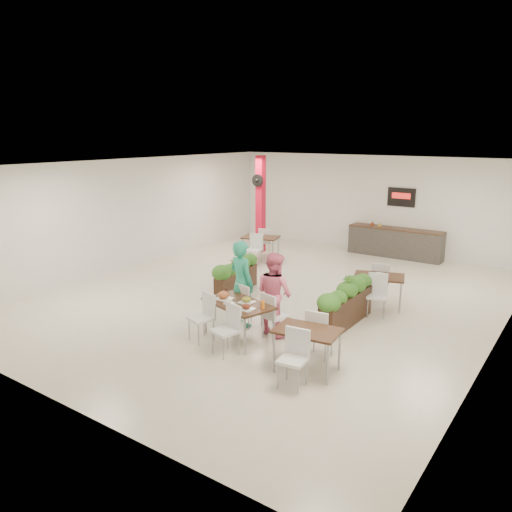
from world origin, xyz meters
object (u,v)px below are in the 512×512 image
(planter_left, at_px, (236,273))
(side_table_b, at_px, (379,281))
(side_table_a, at_px, (261,241))
(side_table_c, at_px, (307,337))
(main_table, at_px, (238,308))
(diner_woman, at_px, (274,293))
(planter_right, at_px, (346,302))
(diner_man, at_px, (242,283))
(service_counter, at_px, (395,242))
(red_column, at_px, (260,203))

(planter_left, xyz_separation_m, side_table_b, (3.34, 0.98, 0.13))
(side_table_a, height_order, side_table_c, same)
(main_table, bearing_deg, side_table_a, 120.33)
(diner_woman, distance_m, planter_right, 1.61)
(diner_man, bearing_deg, main_table, 136.91)
(planter_right, bearing_deg, side_table_c, -81.30)
(diner_woman, distance_m, side_table_a, 5.95)
(side_table_b, bearing_deg, planter_left, 178.51)
(main_table, height_order, side_table_a, same)
(service_counter, xyz_separation_m, planter_right, (1.24, -6.36, 0.02))
(service_counter, bearing_deg, planter_right, -78.94)
(red_column, bearing_deg, planter_left, -63.29)
(side_table_a, relative_size, side_table_c, 1.01)
(main_table, bearing_deg, red_column, 121.04)
(service_counter, xyz_separation_m, diner_man, (-0.55, -7.58, 0.41))
(planter_left, relative_size, side_table_c, 1.07)
(main_table, bearing_deg, side_table_b, 65.15)
(side_table_a, bearing_deg, side_table_c, -65.55)
(diner_man, distance_m, diner_woman, 0.80)
(diner_man, height_order, side_table_c, diner_man)
(side_table_a, bearing_deg, planter_left, -81.86)
(diner_woman, relative_size, planter_left, 0.94)
(red_column, distance_m, service_counter, 4.56)
(red_column, xyz_separation_m, planter_left, (2.03, -4.04, -1.15))
(planter_left, bearing_deg, side_table_b, 16.41)
(planter_left, relative_size, planter_right, 0.87)
(service_counter, distance_m, planter_right, 6.48)
(side_table_a, bearing_deg, main_table, -75.40)
(service_counter, bearing_deg, side_table_b, -74.42)
(side_table_c, bearing_deg, side_table_b, 86.46)
(main_table, bearing_deg, diner_man, 120.84)
(main_table, relative_size, diner_woman, 1.14)
(planter_left, relative_size, side_table_a, 1.06)
(diner_man, bearing_deg, side_table_a, -43.68)
(red_column, bearing_deg, side_table_c, -50.54)
(service_counter, bearing_deg, main_table, -91.14)
(service_counter, relative_size, main_table, 1.58)
(red_column, height_order, side_table_b, red_column)
(planter_left, bearing_deg, side_table_c, -37.76)
(side_table_c, bearing_deg, service_counter, 93.47)
(diner_man, distance_m, side_table_a, 5.50)
(main_table, relative_size, planter_right, 0.93)
(service_counter, height_order, planter_left, service_counter)
(diner_man, bearing_deg, red_column, -42.87)
(side_table_b, bearing_deg, side_table_c, -104.48)
(service_counter, relative_size, diner_woman, 1.80)
(side_table_a, bearing_deg, planter_right, -53.41)
(red_column, xyz_separation_m, service_counter, (4.00, 1.86, -1.15))
(planter_right, bearing_deg, planter_left, 171.83)
(main_table, xyz_separation_m, diner_woman, (0.41, 0.65, 0.20))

